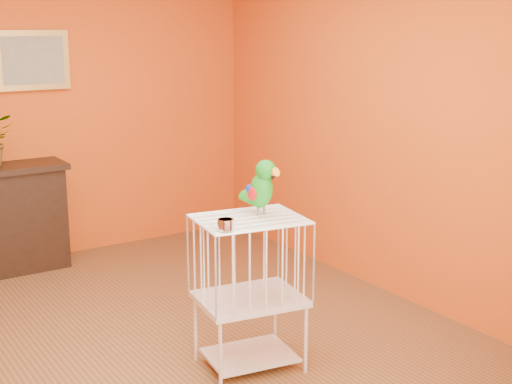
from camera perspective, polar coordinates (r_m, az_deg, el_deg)
ground at (r=4.76m, az=-8.30°, el=-12.36°), size 4.50×4.50×0.00m
room_shell at (r=4.32m, az=-9.00°, el=6.94°), size 4.50×4.50×4.50m
framed_picture at (r=6.39m, az=-17.42°, el=10.02°), size 0.62×0.04×0.50m
birdcage at (r=4.31m, az=-0.51°, el=-7.95°), size 0.68×0.56×0.94m
feed_cup at (r=3.91m, az=-2.45°, el=-2.62°), size 0.09×0.09×0.06m
parrot at (r=4.21m, az=0.42°, el=0.45°), size 0.17×0.31×0.34m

